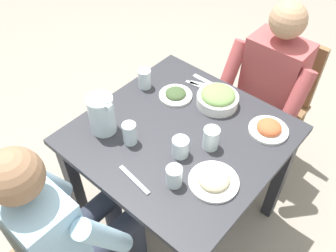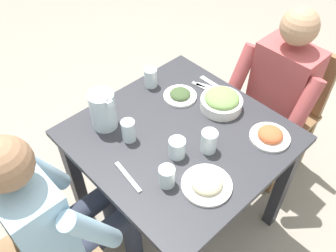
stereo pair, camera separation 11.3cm
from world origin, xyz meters
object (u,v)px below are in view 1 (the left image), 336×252
Objects in this scene: diner_far at (66,225)px; water_glass_near_left at (180,147)px; chair_near at (275,97)px; water_glass_far_left at (130,133)px; water_pitcher at (102,114)px; water_glass_near_right at (174,176)px; dining_table at (180,151)px; water_glass_by_pitcher at (145,79)px; water_glass_far_right at (211,138)px; plate_beans at (214,180)px; salad_bowl at (218,98)px; plate_dolmas at (176,94)px; diner_near at (262,95)px; plate_rice_curry at (269,128)px.

diner_far is 0.57m from water_glass_near_left.
chair_near is 1.09m from water_glass_far_left.
water_pitcher reaches higher than water_glass_near_right.
dining_table is 9.75× the size of water_glass_near_left.
water_glass_far_right reaches higher than water_glass_by_pitcher.
diner_far reaches higher than chair_near.
plate_beans reaches higher than dining_table.
dining_table is 4.70× the size of water_pitcher.
salad_bowl is 0.49m from water_glass_far_left.
water_glass_near_right is at bearing 129.63° from plate_dolmas.
chair_near is 0.75× the size of diner_near.
diner_far is 5.59× the size of salad_bowl.
water_glass_far_right is at bearing 167.64° from water_glass_by_pitcher.
diner_near reaches higher than dining_table.
water_pitcher is 0.42m from plate_dolmas.
water_glass_near_left is at bearing 133.32° from plate_dolmas.
dining_table is 0.22m from water_glass_near_left.
water_glass_by_pitcher reaches higher than plate_beans.
water_glass_far_left is at bearing 8.79° from plate_beans.
water_glass_near_right is (0.14, 0.51, 0.03)m from plate_rice_curry.
dining_table is 0.43m from plate_rice_curry.
salad_bowl is 0.29m from plate_rice_curry.
diner_near is at bearing 90.00° from chair_near.
diner_far is 0.64m from plate_beans.
plate_dolmas is (0.09, -0.80, 0.14)m from diner_far.
water_pitcher is 0.50m from water_glass_far_right.
chair_near reaches higher than water_glass_near_left.
dining_table is 8.27× the size of water_glass_far_left.
chair_near reaches higher than water_glass_far_right.
water_pitcher is at bearing 65.71° from diner_near.
water_pitcher reaches higher than plate_dolmas.
chair_near is 0.64m from salad_bowl.
water_glass_far_right reaches higher than plate_rice_curry.
water_pitcher reaches higher than water_glass_by_pitcher.
plate_beans is at bearing 172.30° from water_glass_near_left.
plate_rice_curry is 1.79× the size of water_glass_by_pitcher.
water_pitcher is at bearing 28.79° from water_glass_far_right.
water_pitcher is (0.38, 0.84, 0.22)m from diner_near.
water_glass_far_left is at bearing -8.40° from water_glass_near_right.
plate_beans is 1.23× the size of plate_dolmas.
water_glass_by_pitcher is at bearing -35.57° from water_glass_near_right.
water_glass_near_left is 0.24m from water_glass_far_left.
salad_bowl is 1.92× the size of water_glass_far_left.
water_glass_near_right is at bearing 91.76° from water_glass_far_right.
water_glass_by_pitcher is at bearing -20.78° from dining_table.
water_glass_by_pitcher is 1.13× the size of water_glass_near_left.
water_glass_far_left is (0.42, 0.06, 0.04)m from plate_beans.
water_glass_far_left is at bearing 74.22° from diner_near.
plate_rice_curry is at bearing -105.31° from water_glass_near_right.
diner_far is at bearing 96.02° from water_glass_far_left.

